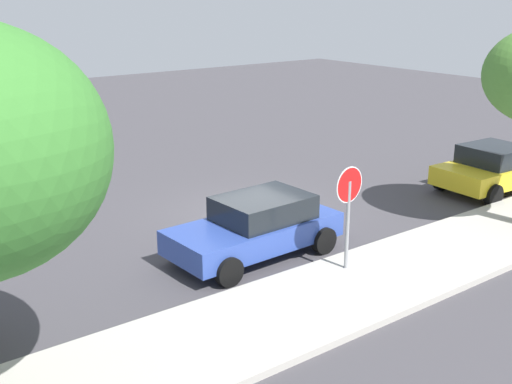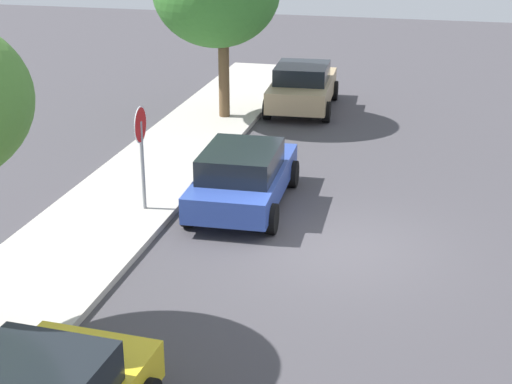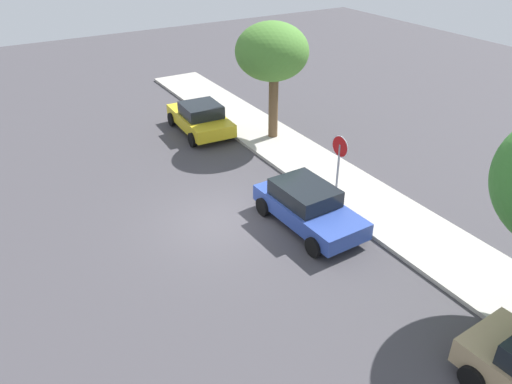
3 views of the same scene
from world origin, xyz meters
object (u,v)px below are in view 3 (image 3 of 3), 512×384
(parked_car_blue, at_px, (308,206))
(parked_car_yellow, at_px, (200,118))
(stop_sign, at_px, (339,156))
(street_tree_near_corner, at_px, (272,53))
(fire_hydrant, at_px, (205,106))

(parked_car_blue, bearing_deg, parked_car_yellow, 177.80)
(parked_car_blue, distance_m, parked_car_yellow, 8.95)
(stop_sign, distance_m, parked_car_yellow, 8.23)
(street_tree_near_corner, bearing_deg, fire_hydrant, -164.61)
(stop_sign, bearing_deg, street_tree_near_corner, 171.61)
(stop_sign, relative_size, fire_hydrant, 3.39)
(parked_car_yellow, distance_m, street_tree_near_corner, 4.60)
(parked_car_yellow, bearing_deg, stop_sign, 11.52)
(parked_car_blue, distance_m, fire_hydrant, 11.23)
(stop_sign, bearing_deg, parked_car_blue, -64.64)
(parked_car_yellow, bearing_deg, parked_car_blue, -2.20)
(stop_sign, height_order, parked_car_yellow, stop_sign)
(parked_car_blue, xyz_separation_m, street_tree_near_corner, (-6.74, 2.83, 3.16))
(fire_hydrant, bearing_deg, parked_car_blue, -8.36)
(parked_car_yellow, bearing_deg, fire_hydrant, 149.25)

